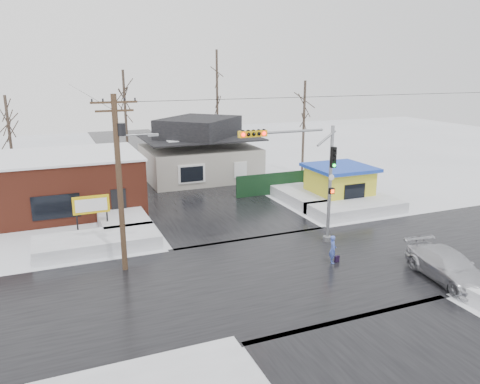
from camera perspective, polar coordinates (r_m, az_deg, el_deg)
name	(u,v)px	position (r m, az deg, el deg)	size (l,w,h in m)	color
ground	(293,271)	(24.71, 6.47, -9.54)	(120.00, 120.00, 0.00)	white
road_ns	(293,271)	(24.70, 6.47, -9.51)	(10.00, 120.00, 0.02)	black
road_ew	(293,271)	(24.70, 6.47, -9.51)	(120.00, 10.00, 0.02)	black
snowbank_nw	(98,243)	(28.41, -16.97, -5.91)	(7.00, 3.00, 0.80)	white
snowbank_ne	(356,208)	(34.73, 13.97, -1.89)	(7.00, 3.00, 0.80)	white
snowbank_nside_w	(120,214)	(33.32, -14.47, -2.64)	(3.00, 8.00, 0.80)	white
snowbank_nside_e	(298,194)	(37.69, 7.04, -0.23)	(3.00, 8.00, 0.80)	white
traffic_signal	(308,170)	(26.89, 8.26, 2.64)	(6.05, 0.68, 7.00)	gray
utility_pole	(120,174)	(23.85, -14.39, 2.16)	(3.15, 0.44, 9.00)	#382619
brick_building	(54,183)	(36.49, -21.78, 1.01)	(12.20, 8.20, 4.12)	maroon
marquee_sign	(91,206)	(30.30, -17.69, -1.63)	(2.20, 0.21, 2.55)	black
house	(199,151)	(44.24, -4.97, 5.03)	(10.40, 8.40, 5.76)	#A69F95
kiosk	(339,184)	(37.08, 11.98, 0.99)	(4.60, 4.60, 2.88)	yellow
fence	(281,183)	(39.03, 4.99, 1.11)	(8.00, 0.12, 1.80)	black
tree_far_left	(124,92)	(46.18, -13.95, 11.74)	(3.00, 3.00, 10.00)	#332821
tree_far_mid	(217,74)	(50.56, -2.83, 14.20)	(3.00, 3.00, 12.00)	#332821
tree_far_right	(305,100)	(45.92, 7.88, 11.02)	(3.00, 3.00, 9.00)	#332821
tree_far_west	(7,115)	(43.85, -26.52, 8.39)	(3.00, 3.00, 8.00)	#332821
pedestrian	(333,250)	(25.69, 11.24, -6.89)	(0.56, 0.37, 1.54)	#465FC6
car	(448,266)	(25.43, 24.03, -8.29)	(2.04, 5.02, 1.46)	silver
shopping_bag	(337,259)	(26.04, 11.72, -8.02)	(0.28, 0.12, 0.35)	black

